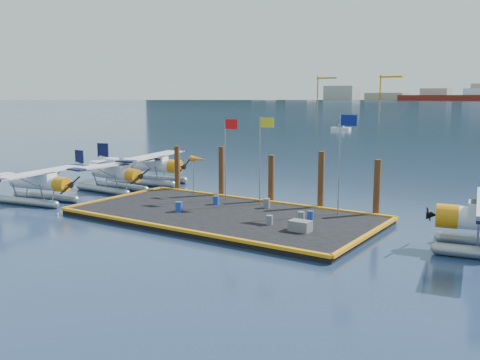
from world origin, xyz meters
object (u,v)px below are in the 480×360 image
(piling_4, at_px, (377,190))
(drum_2, at_px, (301,217))
(piling_3, at_px, (321,182))
(crate, at_px, (300,226))
(flagpole_blue, at_px, (343,149))
(piling_1, at_px, (221,173))
(drum_0, at_px, (216,200))
(drum_1, at_px, (269,220))
(piling_0, at_px, (177,170))
(drum_3, at_px, (179,207))
(seaplane_a, at_px, (38,184))
(seaplane_b, at_px, (114,175))
(seaplane_c, at_px, (150,167))
(flagpole_red, at_px, (227,147))
(windsock, at_px, (198,160))
(flagpole_yellow, at_px, (262,147))
(piling_2, at_px, (271,181))
(drum_5, at_px, (267,203))

(piling_4, bearing_deg, drum_2, -123.78)
(piling_3, bearing_deg, piling_4, 0.00)
(crate, bearing_deg, drum_2, 115.96)
(flagpole_blue, distance_m, piling_1, 11.12)
(drum_0, height_order, piling_3, piling_3)
(drum_1, bearing_deg, piling_4, 56.54)
(piling_3, bearing_deg, piling_0, 180.00)
(piling_0, bearing_deg, drum_3, -49.16)
(seaplane_a, height_order, piling_0, piling_0)
(drum_3, bearing_deg, seaplane_a, -170.01)
(flagpole_blue, bearing_deg, drum_1, -116.96)
(seaplane_b, bearing_deg, seaplane_c, -175.08)
(drum_2, xyz_separation_m, crate, (1.05, -2.16, 0.00))
(flagpole_red, bearing_deg, piling_0, 165.54)
(windsock, bearing_deg, piling_3, 9.53)
(flagpole_yellow, bearing_deg, seaplane_b, -177.82)
(piling_2, bearing_deg, piling_1, 180.00)
(seaplane_a, height_order, piling_3, piling_3)
(flagpole_blue, distance_m, windsock, 11.81)
(windsock, height_order, piling_0, piling_0)
(piling_0, bearing_deg, seaplane_a, -125.49)
(drum_2, bearing_deg, flagpole_yellow, 146.87)
(flagpole_red, xyz_separation_m, piling_3, (6.79, 1.60, -2.25))
(drum_0, relative_size, flagpole_yellow, 0.10)
(drum_0, relative_size, piling_3, 0.15)
(piling_4, bearing_deg, drum_1, -123.46)
(seaplane_b, xyz_separation_m, drum_5, (15.20, -0.25, -0.69))
(drum_0, bearing_deg, piling_1, 119.71)
(piling_2, bearing_deg, piling_4, 0.00)
(seaplane_b, distance_m, piling_0, 5.60)
(flagpole_blue, distance_m, piling_3, 3.72)
(drum_1, distance_m, drum_5, 4.88)
(drum_1, height_order, piling_0, piling_0)
(seaplane_c, height_order, piling_2, piling_2)
(drum_2, relative_size, piling_1, 0.15)
(drum_2, distance_m, piling_3, 4.95)
(drum_3, xyz_separation_m, piling_1, (-1.29, 6.70, 1.36))
(drum_5, bearing_deg, flagpole_red, 168.25)
(drum_1, height_order, drum_5, drum_5)
(drum_0, bearing_deg, drum_5, 14.90)
(crate, bearing_deg, piling_4, 73.14)
(seaplane_c, relative_size, crate, 8.30)
(seaplane_a, xyz_separation_m, windsock, (9.77, 7.23, 1.80))
(seaplane_b, bearing_deg, flagpole_yellow, 94.50)
(drum_1, relative_size, piling_0, 0.15)
(drum_5, xyz_separation_m, windsock, (-6.58, 0.80, 2.50))
(crate, bearing_deg, seaplane_c, 155.39)
(seaplane_b, height_order, piling_1, piling_1)
(windsock, distance_m, piling_1, 2.21)
(drum_5, height_order, piling_3, piling_3)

